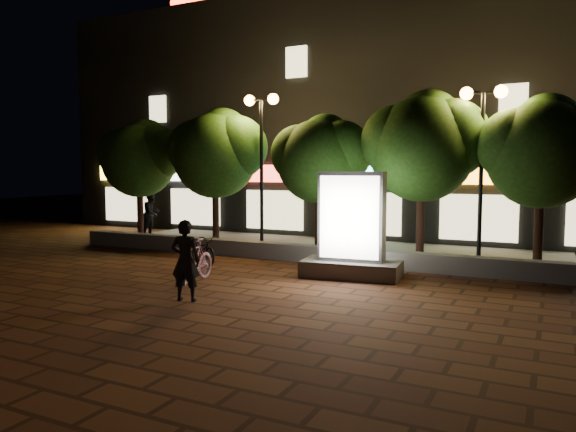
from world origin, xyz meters
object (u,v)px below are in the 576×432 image
Objects in this scene: tree_left at (217,150)px; ad_kiosk at (352,235)px; street_lamp_right at (482,129)px; scooter_parked at (203,249)px; tree_far_right at (544,147)px; pedestrian at (152,213)px; tree_far_left at (141,156)px; scooter_pink at (194,261)px; tree_mid at (321,156)px; street_lamp_left at (261,132)px; tree_right at (424,142)px; rider at (186,260)px.

tree_left is 7.24m from ad_kiosk.
street_lamp_right reaches higher than scooter_parked.
pedestrian is (-14.29, 0.87, -2.37)m from tree_far_right.
tree_left is 1.80× the size of ad_kiosk.
scooter_pink is (6.46, -5.45, -2.76)m from tree_far_left.
tree_far_left is at bearing 180.00° from tree_mid.
tree_left is at bearing 57.68° from scooter_parked.
pedestrian is at bearing 174.90° from street_lamp_right.
ad_kiosk is 10.67m from pedestrian.
street_lamp_right is (4.95, -0.26, 0.68)m from tree_mid.
tree_far_right reaches higher than scooter_pink.
ad_kiosk is 1.48× the size of pedestrian.
street_lamp_left reaches higher than street_lamp_right.
tree_right is 3.20m from tree_far_right.
tree_right is (3.31, 0.00, 0.35)m from tree_mid.
tree_right is 1.02× the size of street_lamp_right.
scooter_pink is at bearing -142.71° from ad_kiosk.
street_lamp_right reaches higher than tree_mid.
rider is at bearing -139.47° from pedestrian.
scooter_pink is at bearing -73.54° from rider.
street_lamp_left reaches higher than tree_left.
tree_mid is at bearing 125.53° from ad_kiosk.
rider is at bearing -90.81° from tree_mid.
pedestrian is (-12.73, 1.14, -2.89)m from street_lamp_right.
tree_far_right is 1.66m from street_lamp_right.
tree_far_left is at bearing -180.00° from tree_right.
rider is 0.94× the size of pedestrian.
tree_far_left is 3.51m from tree_left.
rider is at bearing -133.20° from tree_far_right.
tree_far_left is at bearing -57.87° from rider.
tree_left reaches higher than tree_mid.
tree_far_right is 9.73m from scooter_pink.
tree_mid is 0.89× the size of tree_right.
scooter_pink reaches higher than scooter_parked.
tree_mid is at bearing -105.14° from rider.
tree_far_left reaches higher than rider.
tree_mid reaches higher than scooter_pink.
ad_kiosk is at bearing -133.68° from rider.
tree_far_right is (10.50, -0.00, -0.08)m from tree_left.
scooter_pink is (-3.20, -2.43, -0.57)m from ad_kiosk.
scooter_parked is (-8.95, -3.12, -2.94)m from tree_far_right.
tree_far_right is 2.75× the size of rider.
tree_far_left is 5.50m from street_lamp_left.
tree_left reaches higher than pedestrian.
pedestrian is (-9.94, 3.89, -0.10)m from ad_kiosk.
street_lamp_left is at bearing 95.24° from scooter_pink.
tree_mid is at bearing -0.00° from tree_far_left.
tree_left reaches higher than ad_kiosk.
street_lamp_right is (12.45, -0.26, 0.60)m from tree_far_left.
tree_far_left is at bearing 177.24° from street_lamp_left.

